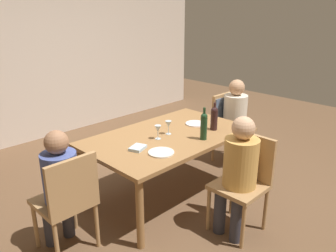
% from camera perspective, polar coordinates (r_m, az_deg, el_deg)
% --- Properties ---
extents(ground_plane, '(10.00, 10.00, 0.00)m').
position_cam_1_polar(ground_plane, '(3.95, 0.00, -11.35)').
color(ground_plane, brown).
extents(rear_room_partition, '(6.40, 0.12, 2.70)m').
position_cam_1_polar(rear_room_partition, '(5.70, -20.35, 11.55)').
color(rear_room_partition, beige).
rests_on(rear_room_partition, ground_plane).
extents(dining_table, '(1.76, 1.08, 0.72)m').
position_cam_1_polar(dining_table, '(3.65, 0.00, -2.58)').
color(dining_table, olive).
rests_on(dining_table, ground_plane).
extents(chair_near, '(0.44, 0.44, 0.92)m').
position_cam_1_polar(chair_near, '(3.25, 12.79, -8.30)').
color(chair_near, '#A87F51').
rests_on(chair_near, ground_plane).
extents(chair_right_end, '(0.44, 0.46, 0.92)m').
position_cam_1_polar(chair_right_end, '(4.67, 9.90, 1.38)').
color(chair_right_end, '#A87F51').
rests_on(chair_right_end, ground_plane).
extents(chair_left_end, '(0.44, 0.44, 0.92)m').
position_cam_1_polar(chair_left_end, '(2.97, -16.54, -11.54)').
color(chair_left_end, '#A87F51').
rests_on(chair_left_end, ground_plane).
extents(person_woman_host, '(0.35, 0.31, 1.14)m').
position_cam_1_polar(person_woman_host, '(3.11, 11.83, -7.01)').
color(person_woman_host, '#33333D').
rests_on(person_woman_host, ground_plane).
extents(person_man_bearded, '(0.31, 0.35, 1.14)m').
position_cam_1_polar(person_man_bearded, '(4.57, 11.47, 1.71)').
color(person_man_bearded, '#33333D').
rests_on(person_man_bearded, ground_plane).
extents(person_man_guest, '(0.29, 0.34, 1.10)m').
position_cam_1_polar(person_man_guest, '(3.01, -17.80, -8.92)').
color(person_man_guest, '#33333D').
rests_on(person_man_guest, ground_plane).
extents(wine_bottle_tall_green, '(0.07, 0.07, 0.34)m').
position_cam_1_polar(wine_bottle_tall_green, '(3.47, 6.06, 0.12)').
color(wine_bottle_tall_green, '#19381E').
rests_on(wine_bottle_tall_green, dining_table).
extents(wine_bottle_dark_red, '(0.08, 0.08, 0.31)m').
position_cam_1_polar(wine_bottle_dark_red, '(3.77, 7.78, 1.41)').
color(wine_bottle_dark_red, black).
rests_on(wine_bottle_dark_red, dining_table).
extents(wine_glass_near_left, '(0.07, 0.07, 0.15)m').
position_cam_1_polar(wine_glass_near_left, '(3.61, 0.07, 0.21)').
color(wine_glass_near_left, silver).
rests_on(wine_glass_near_left, dining_table).
extents(wine_glass_centre, '(0.07, 0.07, 0.15)m').
position_cam_1_polar(wine_glass_centre, '(3.48, -1.72, -0.56)').
color(wine_glass_centre, silver).
rests_on(wine_glass_centre, dining_table).
extents(dinner_plate_host, '(0.23, 0.23, 0.01)m').
position_cam_1_polar(dinner_plate_host, '(3.96, 4.65, 0.40)').
color(dinner_plate_host, white).
rests_on(dinner_plate_host, dining_table).
extents(dinner_plate_guest_left, '(0.25, 0.25, 0.01)m').
position_cam_1_polar(dinner_plate_guest_left, '(3.18, -1.16, -4.48)').
color(dinner_plate_guest_left, silver).
rests_on(dinner_plate_guest_left, dining_table).
extents(folded_napkin, '(0.19, 0.17, 0.03)m').
position_cam_1_polar(folded_napkin, '(3.27, -5.13, -3.70)').
color(folded_napkin, '#ADC6D6').
rests_on(folded_napkin, dining_table).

